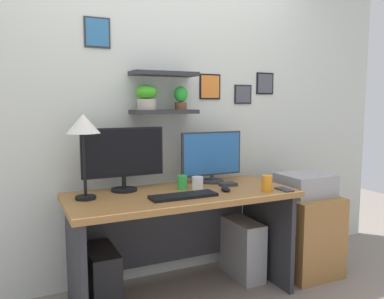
% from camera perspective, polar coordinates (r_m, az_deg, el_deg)
% --- Properties ---
extents(ground_plane, '(8.00, 8.00, 0.00)m').
position_cam_1_polar(ground_plane, '(2.91, -1.45, -20.86)').
color(ground_plane, gray).
extents(back_wall_assembly, '(4.40, 0.24, 2.70)m').
position_cam_1_polar(back_wall_assembly, '(2.98, -4.94, 6.82)').
color(back_wall_assembly, silver).
rests_on(back_wall_assembly, ground).
extents(desk, '(1.55, 0.68, 0.75)m').
position_cam_1_polar(desk, '(2.75, -1.95, -10.42)').
color(desk, '#9E6B38').
rests_on(desk, ground).
extents(monitor_left, '(0.57, 0.18, 0.44)m').
position_cam_1_polar(monitor_left, '(2.69, -10.14, -0.95)').
color(monitor_left, black).
rests_on(monitor_left, desk).
extents(monitor_right, '(0.50, 0.18, 0.39)m').
position_cam_1_polar(monitor_right, '(2.95, 2.91, -1.04)').
color(monitor_right, '#2D2D33').
rests_on(monitor_right, desk).
extents(keyboard, '(0.44, 0.14, 0.02)m').
position_cam_1_polar(keyboard, '(2.50, -1.28, -6.86)').
color(keyboard, black).
rests_on(keyboard, desk).
extents(computer_mouse, '(0.06, 0.09, 0.03)m').
position_cam_1_polar(computer_mouse, '(2.67, 4.99, -5.88)').
color(computer_mouse, black).
rests_on(computer_mouse, desk).
extents(desk_lamp, '(0.21, 0.21, 0.54)m').
position_cam_1_polar(desk_lamp, '(2.48, -15.75, 2.89)').
color(desk_lamp, black).
rests_on(desk_lamp, desk).
extents(cell_phone, '(0.08, 0.14, 0.01)m').
position_cam_1_polar(cell_phone, '(2.78, 13.48, -5.77)').
color(cell_phone, '#2D2D33').
rests_on(cell_phone, desk).
extents(coffee_mug, '(0.08, 0.08, 0.09)m').
position_cam_1_polar(coffee_mug, '(2.72, 0.82, -4.97)').
color(coffee_mug, white).
rests_on(coffee_mug, desk).
extents(pen_cup, '(0.07, 0.07, 0.10)m').
position_cam_1_polar(pen_cup, '(2.72, -1.46, -4.87)').
color(pen_cup, green).
rests_on(pen_cup, desk).
extents(scissors_tray, '(0.12, 0.08, 0.02)m').
position_cam_1_polar(scissors_tray, '(2.85, 5.34, -5.14)').
color(scissors_tray, '#2D2D33').
rests_on(scissors_tray, desk).
extents(water_cup, '(0.07, 0.07, 0.11)m').
position_cam_1_polar(water_cup, '(2.71, 11.02, -4.92)').
color(water_cup, orange).
rests_on(water_cup, desk).
extents(drawer_cabinet, '(0.44, 0.50, 0.63)m').
position_cam_1_polar(drawer_cabinet, '(3.29, 16.14, -11.84)').
color(drawer_cabinet, '#9E6B38').
rests_on(drawer_cabinet, ground).
extents(printer, '(0.38, 0.34, 0.17)m').
position_cam_1_polar(printer, '(3.18, 16.38, -5.00)').
color(printer, '#9E9EA3').
rests_on(printer, drawer_cabinet).
extents(computer_tower_left, '(0.18, 0.40, 0.42)m').
position_cam_1_polar(computer_tower_left, '(2.72, -13.18, -18.24)').
color(computer_tower_left, black).
rests_on(computer_tower_left, ground).
extents(computer_tower_right, '(0.18, 0.40, 0.45)m').
position_cam_1_polar(computer_tower_right, '(3.14, 7.46, -14.28)').
color(computer_tower_right, '#99999E').
rests_on(computer_tower_right, ground).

